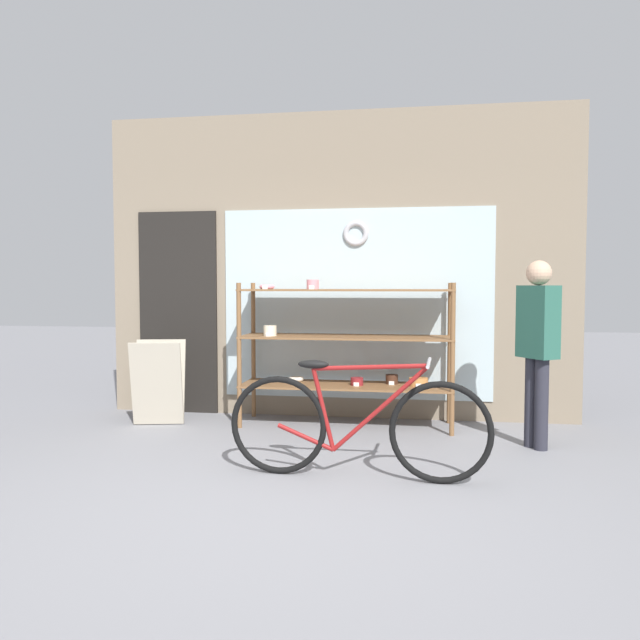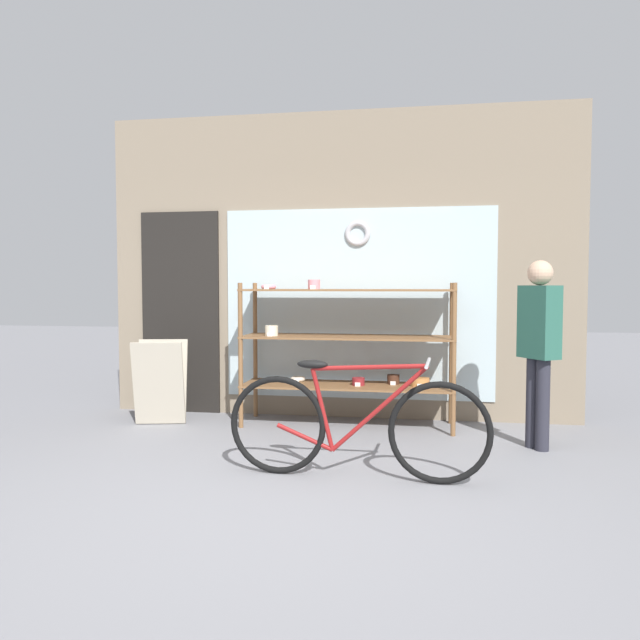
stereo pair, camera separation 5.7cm
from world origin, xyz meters
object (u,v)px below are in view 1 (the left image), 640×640
Objects in this scene: bicycle at (356,425)px; sandwich_board at (158,382)px; display_case at (346,341)px; pedestrian at (538,340)px.

bicycle is 2.29× the size of sandwich_board.
display_case is 1.69m from bicycle.
bicycle is at bearing -46.37° from sandwich_board.
display_case is 1.84m from sandwich_board.
sandwich_board is at bearing -172.15° from display_case.
display_case is at bearing -4.60° from sandwich_board.
sandwich_board is 0.52× the size of pedestrian.
sandwich_board is at bearing -129.72° from pedestrian.
display_case is 1.09× the size of bicycle.
pedestrian is (3.41, -0.34, 0.49)m from sandwich_board.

